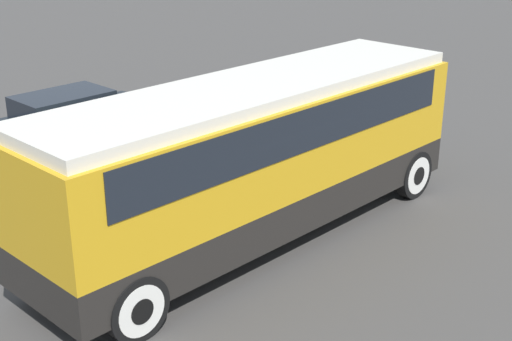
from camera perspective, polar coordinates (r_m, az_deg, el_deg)
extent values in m
plane|color=#423F3D|center=(14.39, 0.00, -5.35)|extent=(120.00, 120.00, 0.00)
cube|color=black|center=(14.03, 0.00, -2.27)|extent=(9.65, 2.45, 0.76)
cube|color=gold|center=(13.58, 0.00, 2.60)|extent=(9.65, 2.45, 1.76)
cube|color=black|center=(13.45, 0.00, 4.35)|extent=(8.49, 2.49, 0.79)
cube|color=silver|center=(13.29, 0.00, 6.65)|extent=(9.46, 2.26, 0.22)
cube|color=gold|center=(17.17, 10.97, 5.35)|extent=(0.36, 2.36, 2.01)
cylinder|color=black|center=(16.44, 12.47, -0.29)|extent=(1.10, 0.28, 1.10)
cylinder|color=silver|center=(16.44, 12.47, -0.29)|extent=(0.86, 0.30, 0.86)
cylinder|color=black|center=(16.44, 12.47, -0.29)|extent=(0.42, 0.32, 0.42)
cylinder|color=black|center=(17.61, 6.34, 1.57)|extent=(1.10, 0.28, 1.10)
cylinder|color=silver|center=(17.61, 6.34, 1.57)|extent=(0.86, 0.30, 0.86)
cylinder|color=black|center=(17.61, 6.34, 1.57)|extent=(0.42, 0.32, 0.42)
cylinder|color=black|center=(11.22, -9.55, -10.80)|extent=(1.10, 0.28, 1.10)
cylinder|color=silver|center=(11.22, -9.55, -10.80)|extent=(0.86, 0.30, 0.86)
cylinder|color=black|center=(11.22, -9.55, -10.80)|extent=(0.42, 0.32, 0.42)
cylinder|color=black|center=(12.88, -15.58, -6.85)|extent=(1.10, 0.28, 1.10)
cylinder|color=silver|center=(12.88, -15.58, -6.85)|extent=(0.86, 0.30, 0.86)
cylinder|color=black|center=(12.88, -15.58, -6.85)|extent=(0.42, 0.32, 0.42)
cube|color=black|center=(20.40, -14.59, 3.75)|extent=(4.77, 1.75, 0.57)
cube|color=black|center=(20.15, -15.20, 5.18)|extent=(2.48, 1.58, 0.57)
cylinder|color=black|center=(20.84, -8.96, 3.98)|extent=(0.69, 0.22, 0.69)
cylinder|color=black|center=(20.84, -8.96, 3.98)|extent=(0.26, 0.26, 0.26)
cylinder|color=black|center=(22.07, -11.45, 4.79)|extent=(0.69, 0.22, 0.69)
cylinder|color=black|center=(22.07, -11.45, 4.79)|extent=(0.26, 0.26, 0.26)
cylinder|color=black|center=(18.93, -18.12, 1.37)|extent=(0.69, 0.22, 0.69)
cylinder|color=black|center=(18.93, -18.12, 1.37)|extent=(0.26, 0.26, 0.26)
cube|color=#2D5638|center=(19.13, -4.21, 3.40)|extent=(4.26, 1.89, 0.67)
cube|color=black|center=(18.85, -4.65, 4.98)|extent=(2.22, 1.70, 0.50)
cylinder|color=black|center=(19.72, 1.03, 3.25)|extent=(0.69, 0.22, 0.69)
cylinder|color=black|center=(19.72, 1.03, 3.25)|extent=(0.26, 0.26, 0.26)
cylinder|color=black|center=(20.87, -2.40, 4.26)|extent=(0.69, 0.22, 0.69)
cylinder|color=black|center=(20.87, -2.40, 4.26)|extent=(0.26, 0.26, 0.26)
cylinder|color=black|center=(17.59, -6.31, 0.85)|extent=(0.69, 0.22, 0.69)
cylinder|color=black|center=(17.59, -6.31, 0.85)|extent=(0.26, 0.26, 0.26)
cylinder|color=black|center=(18.87, -9.65, 2.10)|extent=(0.69, 0.22, 0.69)
cylinder|color=black|center=(18.87, -9.65, 2.10)|extent=(0.26, 0.26, 0.26)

